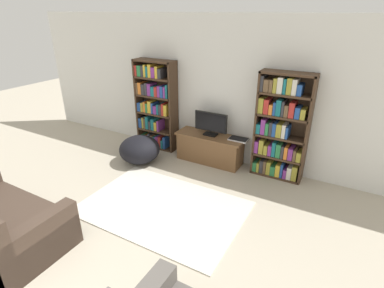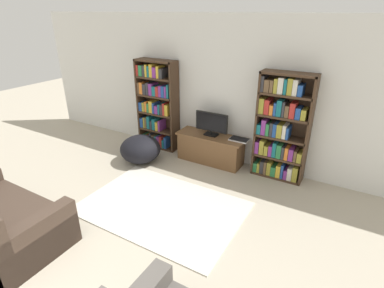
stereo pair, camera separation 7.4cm
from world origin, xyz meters
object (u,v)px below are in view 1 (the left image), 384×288
Objects in this scene: bookshelf_left at (156,105)px; bookshelf_right at (280,128)px; tv_stand at (210,148)px; beanbag_ottoman at (140,149)px; laptop at (239,139)px; television at (211,123)px.

bookshelf_right is at bearing -0.03° from bookshelf_left.
tv_stand reaches higher than beanbag_ottoman.
tv_stand is (-1.22, -0.10, -0.60)m from bookshelf_right.
laptop is (1.81, -0.05, -0.34)m from bookshelf_left.
laptop is (-0.69, -0.04, -0.32)m from bookshelf_right.
tv_stand is at bearing -90.00° from television.
beanbag_ottoman is at bearing -156.91° from laptop.
laptop is at bearing 4.50° from television.
bookshelf_left reaches higher than tv_stand.
laptop reaches higher than tv_stand.
beanbag_ottoman is (-1.67, -0.71, -0.29)m from laptop.
beanbag_ottoman is at bearing -149.51° from television.
bookshelf_right is 2.85× the size of television.
bookshelf_right is 2.55m from beanbag_ottoman.
bookshelf_left is 2.85× the size of television.
television is at bearing 90.00° from tv_stand.
beanbag_ottoman is (0.14, -0.76, -0.63)m from bookshelf_left.
bookshelf_right is at bearing 3.74° from laptop.
laptop is 1.84m from beanbag_ottoman.
beanbag_ottoman is at bearing -162.20° from bookshelf_right.
television is 0.57m from laptop.
beanbag_ottoman is (-2.36, -0.76, -0.61)m from bookshelf_right.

